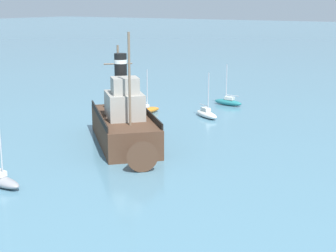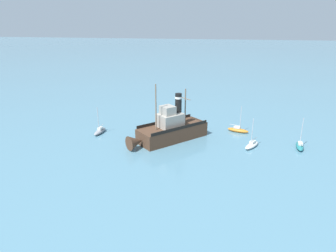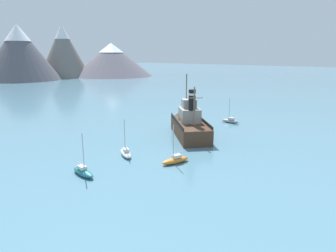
% 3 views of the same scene
% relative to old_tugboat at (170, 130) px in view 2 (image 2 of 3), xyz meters
% --- Properties ---
extents(ground_plane, '(600.00, 600.00, 0.00)m').
position_rel_old_tugboat_xyz_m(ground_plane, '(-0.20, -0.29, -1.83)').
color(ground_plane, teal).
extents(old_tugboat, '(12.23, 12.89, 9.90)m').
position_rel_old_tugboat_xyz_m(old_tugboat, '(0.00, 0.00, 0.00)').
color(old_tugboat, '#4C3323').
rests_on(old_tugboat, ground).
extents(sailboat_grey, '(1.36, 3.87, 4.90)m').
position_rel_old_tugboat_xyz_m(sailboat_grey, '(12.87, -0.63, -1.40)').
color(sailboat_grey, gray).
rests_on(sailboat_grey, ground).
extents(sailboat_orange, '(3.96, 2.18, 4.90)m').
position_rel_old_tugboat_xyz_m(sailboat_orange, '(-11.44, -6.15, -1.40)').
color(sailboat_orange, orange).
rests_on(sailboat_orange, ground).
extents(sailboat_white, '(2.85, 3.84, 4.90)m').
position_rel_old_tugboat_xyz_m(sailboat_white, '(-13.48, 0.57, -1.40)').
color(sailboat_white, white).
rests_on(sailboat_white, ground).
extents(sailboat_teal, '(1.51, 3.90, 4.90)m').
position_rel_old_tugboat_xyz_m(sailboat_teal, '(-20.91, -0.61, -1.40)').
color(sailboat_teal, '#23757A').
rests_on(sailboat_teal, ground).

